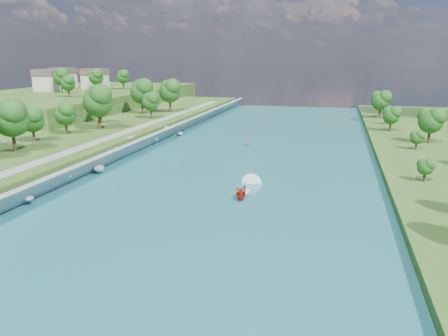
# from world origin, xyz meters

# --- Properties ---
(ground) EXTENTS (260.00, 260.00, 0.00)m
(ground) POSITION_xyz_m (0.00, 0.00, 0.00)
(ground) COLOR #2D5119
(ground) RESTS_ON ground
(river_water) EXTENTS (55.00, 240.00, 0.10)m
(river_water) POSITION_xyz_m (0.00, 20.00, 0.05)
(river_water) COLOR #195A5F
(river_water) RESTS_ON ground
(berm_west) EXTENTS (45.00, 240.00, 3.50)m
(berm_west) POSITION_xyz_m (-50.00, 20.00, 1.75)
(berm_west) COLOR #2D5119
(berm_west) RESTS_ON ground
(ridge_west) EXTENTS (60.00, 120.00, 9.00)m
(ridge_west) POSITION_xyz_m (-82.50, 95.00, 4.50)
(ridge_west) COLOR #2D5119
(ridge_west) RESTS_ON ground
(riprap_bank) EXTENTS (4.58, 236.00, 4.13)m
(riprap_bank) POSITION_xyz_m (-25.84, 19.27, 1.79)
(riprap_bank) COLOR slate
(riprap_bank) RESTS_ON ground
(riverside_path) EXTENTS (3.00, 200.00, 0.10)m
(riverside_path) POSITION_xyz_m (-32.50, 20.00, 3.55)
(riverside_path) COLOR gray
(riverside_path) RESTS_ON berm_west
(ridge_houses) EXTENTS (29.50, 29.50, 8.40)m
(ridge_houses) POSITION_xyz_m (-88.67, 100.00, 13.31)
(ridge_houses) COLOR beige
(ridge_houses) RESTS_ON ridge_west
(trees_west) EXTENTS (16.44, 154.15, 13.68)m
(trees_west) POSITION_xyz_m (-43.11, 12.36, 9.54)
(trees_west) COLOR #124313
(trees_west) RESTS_ON berm_west
(trees_east) EXTENTS (16.90, 144.64, 11.10)m
(trees_east) POSITION_xyz_m (37.32, 34.74, 6.15)
(trees_east) COLOR #124313
(trees_east) RESTS_ON berm_east
(trees_ridge) EXTENTS (18.84, 44.07, 10.67)m
(trees_ridge) POSITION_xyz_m (-73.65, 89.03, 13.89)
(trees_ridge) COLOR #124313
(trees_ridge) RESTS_ON ridge_west
(motorboat) EXTENTS (3.60, 18.68, 2.00)m
(motorboat) POSITION_xyz_m (4.78, 5.33, 0.68)
(motorboat) COLOR #AD220D
(motorboat) RESTS_ON river_water
(raft) EXTENTS (2.80, 3.47, 1.56)m
(raft) POSITION_xyz_m (-2.94, 46.41, 0.46)
(raft) COLOR gray
(raft) RESTS_ON river_water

